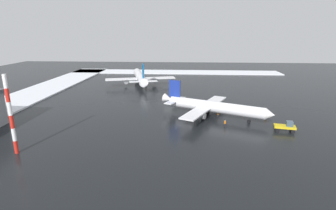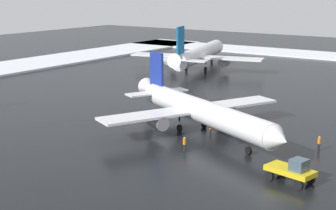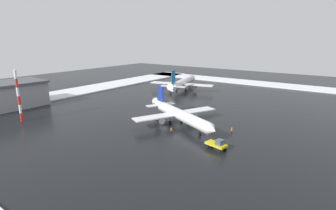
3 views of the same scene
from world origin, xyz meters
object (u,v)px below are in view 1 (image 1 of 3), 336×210
at_px(pushback_tug, 286,126).
at_px(ground_crew_beside_wing, 218,114).
at_px(airplane_foreground_jet, 212,107).
at_px(antenna_mast, 11,115).
at_px(ground_crew_by_nose_gear, 266,113).
at_px(ground_crew_near_tug, 225,123).
at_px(airplane_parked_starboard, 140,77).

xyz_separation_m(pushback_tug, ground_crew_beside_wing, (-9.27, -14.27, -0.31)).
xyz_separation_m(airplane_foreground_jet, ground_crew_beside_wing, (0.09, 1.61, -2.02)).
relative_size(airplane_foreground_jet, pushback_tug, 5.78).
relative_size(pushback_tug, ground_crew_beside_wing, 2.90).
xyz_separation_m(ground_crew_beside_wing, antenna_mast, (23.95, -40.32, 6.51)).
xyz_separation_m(ground_crew_by_nose_gear, antenna_mast, (25.65, -53.43, 6.51)).
bearing_deg(antenna_mast, ground_crew_near_tug, 112.21).
height_order(airplane_foreground_jet, ground_crew_by_nose_gear, airplane_foreground_jet).
xyz_separation_m(airplane_parked_starboard, ground_crew_by_nose_gear, (41.62, 41.26, -2.49)).
relative_size(airplane_foreground_jet, antenna_mast, 1.91).
xyz_separation_m(airplane_parked_starboard, ground_crew_near_tug, (50.48, 28.93, -2.49)).
height_order(pushback_tug, ground_crew_by_nose_gear, pushback_tug).
height_order(airplane_parked_starboard, ground_crew_beside_wing, airplane_parked_starboard).
distance_m(airplane_parked_starboard, ground_crew_by_nose_gear, 58.66).
xyz_separation_m(airplane_foreground_jet, antenna_mast, (24.05, -38.71, 4.48)).
bearing_deg(ground_crew_beside_wing, antenna_mast, 8.53).
height_order(airplane_foreground_jet, airplane_parked_starboard, airplane_parked_starboard).
distance_m(airplane_foreground_jet, ground_crew_by_nose_gear, 14.95).
relative_size(pushback_tug, ground_crew_near_tug, 2.90).
xyz_separation_m(airplane_foreground_jet, ground_crew_by_nose_gear, (-1.60, 14.73, -2.02)).
bearing_deg(ground_crew_near_tug, pushback_tug, -65.61).
distance_m(airplane_foreground_jet, antenna_mast, 45.79).
distance_m(pushback_tug, antenna_mast, 56.87).
relative_size(ground_crew_near_tug, antenna_mast, 0.11).
distance_m(ground_crew_by_nose_gear, ground_crew_beside_wing, 13.23).
bearing_deg(pushback_tug, ground_crew_near_tug, -177.00).
height_order(ground_crew_by_nose_gear, antenna_mast, antenna_mast).
relative_size(ground_crew_near_tug, ground_crew_beside_wing, 1.00).
height_order(ground_crew_near_tug, antenna_mast, antenna_mast).
distance_m(airplane_foreground_jet, pushback_tug, 18.52).
distance_m(airplane_parked_starboard, pushback_tug, 67.59).
distance_m(ground_crew_near_tug, ground_crew_beside_wing, 7.21).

